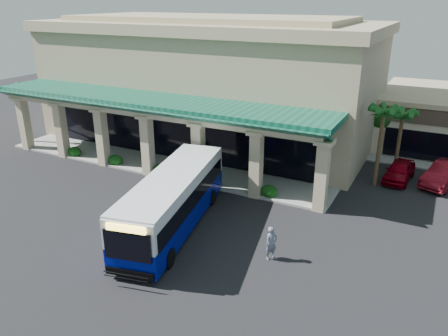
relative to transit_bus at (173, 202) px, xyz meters
The scene contains 11 objects.
ground 2.24m from the transit_bus, 42.57° to the left, with size 110.00×110.00×0.00m, color black.
main_building 18.78m from the transit_bus, 112.12° to the left, with size 30.80×14.80×11.35m, color tan, non-canonical shape.
arcade 10.49m from the transit_bus, 131.54° to the left, with size 30.00×6.20×5.70m, color #0B4634, non-canonical shape.
palm_0 15.45m from the transit_bus, 51.37° to the left, with size 2.40×2.40×6.60m, color #15511A, non-canonical shape.
palm_1 18.40m from the transit_bus, 54.78° to the left, with size 2.40×2.40×5.80m, color #15511A, non-canonical shape.
palm_2 22.73m from the transit_bus, 160.70° to the left, with size 2.40×2.40×6.20m, color #15511A, non-canonical shape.
broadleaf_tree 21.78m from the transit_bus, 66.76° to the left, with size 2.60×2.60×4.81m, color #0D3A0D, non-canonical shape.
transit_bus is the anchor object (origin of this frame).
pedestrian 6.46m from the transit_bus, ahead, with size 0.68×0.44×1.85m, color slate.
car_silver 17.72m from the transit_bus, 51.43° to the left, with size 1.76×4.37×1.49m, color maroon.
car_white 20.20m from the transit_bus, 45.63° to the left, with size 1.78×5.12×1.69m, color maroon.
Camera 1 is at (12.14, -20.19, 12.86)m, focal length 35.00 mm.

